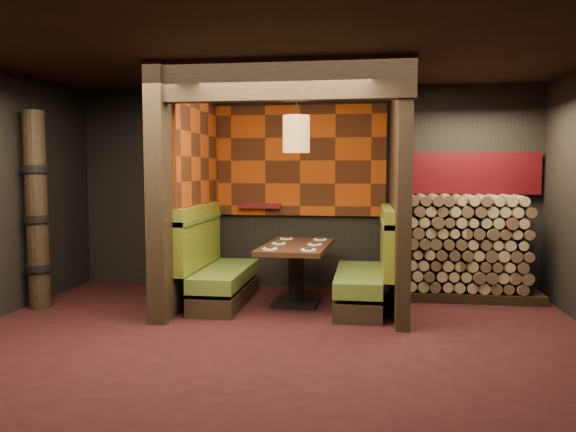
# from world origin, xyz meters

# --- Properties ---
(floor) EXTENTS (6.50, 5.50, 0.02)m
(floor) POSITION_xyz_m (0.00, 0.00, -0.01)
(floor) COLOR black
(floor) RESTS_ON ground
(ceiling) EXTENTS (6.50, 5.50, 0.02)m
(ceiling) POSITION_xyz_m (0.00, 0.00, 2.86)
(ceiling) COLOR black
(ceiling) RESTS_ON ground
(wall_back) EXTENTS (6.50, 0.02, 2.85)m
(wall_back) POSITION_xyz_m (0.00, 2.76, 1.43)
(wall_back) COLOR black
(wall_back) RESTS_ON ground
(wall_front) EXTENTS (6.50, 0.02, 2.85)m
(wall_front) POSITION_xyz_m (0.00, -2.76, 1.43)
(wall_front) COLOR black
(wall_front) RESTS_ON ground
(partition_left) EXTENTS (0.20, 2.20, 2.85)m
(partition_left) POSITION_xyz_m (-1.35, 1.65, 1.43)
(partition_left) COLOR black
(partition_left) RESTS_ON floor
(partition_right) EXTENTS (0.15, 2.10, 2.85)m
(partition_right) POSITION_xyz_m (1.30, 1.70, 1.43)
(partition_right) COLOR black
(partition_right) RESTS_ON floor
(header_beam) EXTENTS (2.85, 0.18, 0.44)m
(header_beam) POSITION_xyz_m (-0.02, 0.70, 2.63)
(header_beam) COLOR black
(header_beam) RESTS_ON partition_left
(tapa_back_panel) EXTENTS (2.40, 0.06, 1.55)m
(tapa_back_panel) POSITION_xyz_m (-0.02, 2.71, 1.82)
(tapa_back_panel) COLOR #8C3109
(tapa_back_panel) RESTS_ON wall_back
(tapa_side_panel) EXTENTS (0.04, 1.85, 1.45)m
(tapa_side_panel) POSITION_xyz_m (-1.23, 1.82, 1.85)
(tapa_side_panel) COLOR #8C3109
(tapa_side_panel) RESTS_ON partition_left
(lacquer_shelf) EXTENTS (0.60, 0.12, 0.07)m
(lacquer_shelf) POSITION_xyz_m (-0.60, 2.65, 1.18)
(lacquer_shelf) COLOR #541017
(lacquer_shelf) RESTS_ON wall_back
(booth_bench_left) EXTENTS (0.68, 1.60, 1.14)m
(booth_bench_left) POSITION_xyz_m (-0.96, 1.65, 0.40)
(booth_bench_left) COLOR black
(booth_bench_left) RESTS_ON floor
(booth_bench_right) EXTENTS (0.68, 1.60, 1.14)m
(booth_bench_right) POSITION_xyz_m (0.93, 1.65, 0.40)
(booth_bench_right) COLOR black
(booth_bench_right) RESTS_ON floor
(dining_table) EXTENTS (0.86, 1.49, 0.77)m
(dining_table) POSITION_xyz_m (0.05, 1.70, 0.53)
(dining_table) COLOR black
(dining_table) RESTS_ON floor
(place_settings) EXTENTS (0.69, 1.20, 0.03)m
(place_settings) POSITION_xyz_m (0.05, 1.70, 0.78)
(place_settings) COLOR white
(place_settings) RESTS_ON dining_table
(pendant_lamp) EXTENTS (0.33, 0.33, 0.95)m
(pendant_lamp) POSITION_xyz_m (0.05, 1.65, 2.12)
(pendant_lamp) COLOR olive
(pendant_lamp) RESTS_ON ceiling
(totem_column) EXTENTS (0.31, 0.31, 2.40)m
(totem_column) POSITION_xyz_m (-3.05, 1.10, 1.19)
(totem_column) COLOR black
(totem_column) RESTS_ON floor
(firewood_stack) EXTENTS (1.73, 0.70, 1.36)m
(firewood_stack) POSITION_xyz_m (2.29, 2.35, 0.68)
(firewood_stack) COLOR black
(firewood_stack) RESTS_ON floor
(mosaic_header) EXTENTS (1.83, 0.10, 0.56)m
(mosaic_header) POSITION_xyz_m (2.29, 2.68, 1.64)
(mosaic_header) COLOR maroon
(mosaic_header) RESTS_ON wall_back
(bay_front_post) EXTENTS (0.08, 0.08, 2.85)m
(bay_front_post) POSITION_xyz_m (1.39, 1.96, 1.43)
(bay_front_post) COLOR black
(bay_front_post) RESTS_ON floor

